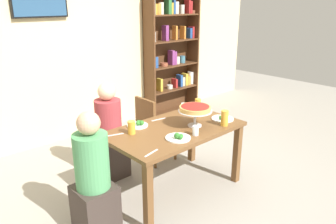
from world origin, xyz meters
TOP-DOWN VIEW (x-y plane):
  - ground_plane at (0.00, 0.00)m, footprint 12.00×12.00m
  - rear_partition at (0.00, 2.20)m, footprint 8.00×0.12m
  - dining_table at (0.00, 0.00)m, footprint 1.43×0.83m
  - bookshelf at (1.83, 2.01)m, footprint 1.11×0.30m
  - television at (-0.42, 2.11)m, footprint 0.74×0.05m
  - diner_far_left at (-0.34, 0.74)m, footprint 0.34×0.34m
  - diner_head_west at (-0.99, -0.01)m, footprint 0.34×0.34m
  - chair_far_right at (0.27, 0.69)m, footprint 0.40×0.40m
  - deep_dish_pizza_stand at (0.20, -0.11)m, footprint 0.36×0.36m
  - salad_plate_near_diner at (-0.17, -0.24)m, footprint 0.25×0.25m
  - salad_plate_far_diner at (0.58, -0.18)m, footprint 0.25×0.25m
  - salad_plate_spare at (-0.25, 0.30)m, footprint 0.22×0.22m
  - beer_glass_amber_tall at (-0.42, 0.18)m, footprint 0.08×0.08m
  - beer_glass_amber_short at (0.58, 0.21)m, footprint 0.07×0.07m
  - beer_glass_amber_spare at (0.44, -0.31)m, footprint 0.08×0.08m
  - water_glass_clear_near at (0.47, 0.32)m, footprint 0.07×0.07m
  - water_glass_clear_far at (0.02, -0.28)m, footprint 0.06×0.06m
  - cutlery_fork_near at (0.04, 0.30)m, footprint 0.18×0.04m
  - cutlery_knife_near at (-0.56, -0.30)m, footprint 0.18×0.06m
  - cutlery_fork_far at (-0.57, 0.26)m, footprint 0.18×0.07m

SIDE VIEW (x-z plane):
  - ground_plane at x=0.00m, z-range 0.00..0.00m
  - chair_far_right at x=0.27m, z-range 0.05..0.92m
  - diner_far_left at x=-0.34m, z-range -0.08..1.07m
  - diner_head_west at x=-0.99m, z-range -0.08..1.07m
  - dining_table at x=0.00m, z-range 0.27..1.01m
  - cutlery_fork_near at x=0.04m, z-range 0.74..0.74m
  - cutlery_knife_near at x=-0.56m, z-range 0.74..0.74m
  - cutlery_fork_far at x=-0.57m, z-range 0.74..0.74m
  - salad_plate_near_diner at x=-0.17m, z-range 0.72..0.79m
  - salad_plate_spare at x=-0.25m, z-range 0.73..0.79m
  - salad_plate_far_diner at x=0.58m, z-range 0.72..0.79m
  - water_glass_clear_near at x=0.47m, z-range 0.74..0.83m
  - water_glass_clear_far at x=0.02m, z-range 0.74..0.84m
  - beer_glass_amber_tall at x=-0.42m, z-range 0.74..0.87m
  - beer_glass_amber_short at x=0.58m, z-range 0.74..0.89m
  - beer_glass_amber_spare at x=0.44m, z-range 0.74..0.91m
  - deep_dish_pizza_stand at x=0.20m, z-range 0.81..1.03m
  - bookshelf at x=1.83m, z-range 0.04..2.26m
  - rear_partition at x=0.00m, z-range 0.00..2.80m
  - television at x=-0.42m, z-range 1.79..2.23m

